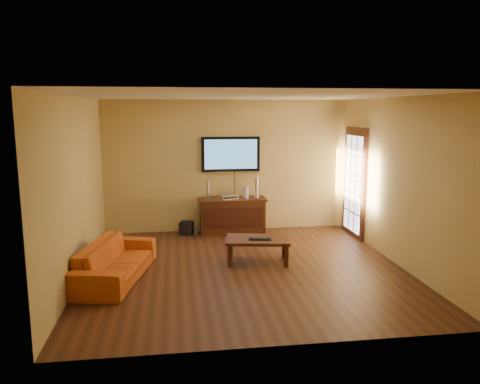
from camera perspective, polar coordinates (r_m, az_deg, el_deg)
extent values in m
plane|color=#3B1E10|center=(7.54, 0.55, -9.33)|extent=(5.00, 5.00, 0.00)
plane|color=tan|center=(9.66, -1.65, 3.18)|extent=(5.00, 0.00, 5.00)
plane|color=tan|center=(7.27, -19.31, 0.38)|extent=(0.00, 5.00, 5.00)
plane|color=tan|center=(7.97, 18.65, 1.21)|extent=(0.00, 5.00, 5.00)
plane|color=white|center=(7.12, 0.59, 11.66)|extent=(5.00, 5.00, 0.00)
cube|color=#38190C|center=(9.53, 13.79, 0.98)|extent=(0.06, 1.02, 2.22)
cube|color=white|center=(9.51, 13.59, 0.98)|extent=(0.01, 0.79, 1.89)
cube|color=#38190C|center=(9.58, -0.96, -3.01)|extent=(1.30, 0.49, 0.68)
cube|color=black|center=(9.33, -0.77, -3.15)|extent=(1.20, 0.02, 0.41)
cube|color=#38190C|center=(9.51, -0.97, -0.91)|extent=(1.38, 0.53, 0.04)
cube|color=black|center=(9.60, -1.14, 4.64)|extent=(1.20, 0.07, 0.71)
cube|color=#4681B6|center=(9.56, -1.12, 4.62)|extent=(1.08, 0.01, 0.60)
cube|color=#38190C|center=(7.74, 2.16, -5.84)|extent=(1.12, 0.78, 0.05)
cube|color=#38190C|center=(7.56, -1.31, -7.82)|extent=(0.06, 0.06, 0.36)
cube|color=#38190C|center=(7.58, 5.66, -7.84)|extent=(0.06, 0.06, 0.36)
cube|color=#38190C|center=(8.04, -1.15, -6.74)|extent=(0.06, 0.06, 0.36)
cube|color=#38190C|center=(8.05, 5.39, -6.76)|extent=(0.06, 0.06, 0.36)
imported|color=#C25215|center=(7.24, -14.94, -7.39)|extent=(0.93, 1.97, 0.74)
cylinder|color=silver|center=(9.49, -3.90, -0.78)|extent=(0.10, 0.10, 0.01)
cylinder|color=silver|center=(9.46, -3.91, 0.29)|extent=(0.05, 0.05, 0.34)
cylinder|color=silver|center=(9.60, 2.05, -0.63)|extent=(0.11, 0.11, 0.02)
cylinder|color=silver|center=(9.57, 2.06, 0.56)|extent=(0.06, 0.06, 0.39)
cube|color=silver|center=(9.48, -1.50, -0.57)|extent=(0.43, 0.38, 0.08)
cube|color=white|center=(9.51, 0.69, -0.04)|extent=(0.10, 0.18, 0.24)
cube|color=black|center=(9.58, -6.55, -4.38)|extent=(0.31, 0.31, 0.25)
cylinder|color=white|center=(9.34, -5.39, -5.02)|extent=(0.06, 0.06, 0.16)
sphere|color=white|center=(9.32, -5.40, -4.50)|extent=(0.03, 0.03, 0.03)
cube|color=black|center=(7.66, 2.46, -5.75)|extent=(0.38, 0.20, 0.02)
cube|color=black|center=(7.66, 2.46, -5.67)|extent=(0.25, 0.14, 0.01)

